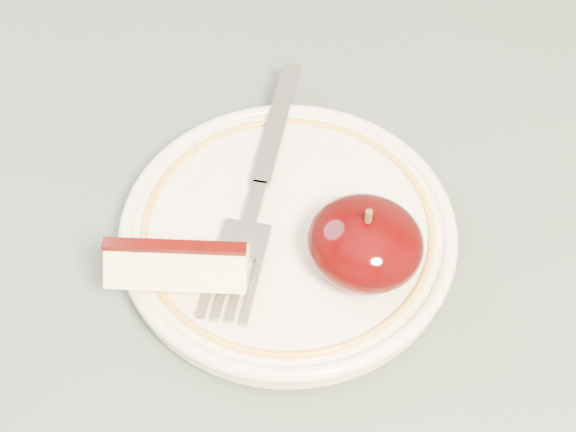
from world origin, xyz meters
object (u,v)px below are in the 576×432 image
at_px(apple_half, 365,243).
at_px(fork, 259,186).
at_px(table, 224,411).
at_px(plate, 288,230).

distance_m(apple_half, fork, 0.08).
xyz_separation_m(table, plate, (0.01, 0.08, 0.10)).
height_order(table, plate, plate).
height_order(plate, fork, fork).
xyz_separation_m(table, fork, (-0.02, 0.10, 0.11)).
height_order(table, fork, fork).
bearing_deg(apple_half, plate, 173.16).
bearing_deg(table, fork, 100.95).
relative_size(table, plate, 4.55).
distance_m(plate, fork, 0.03).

